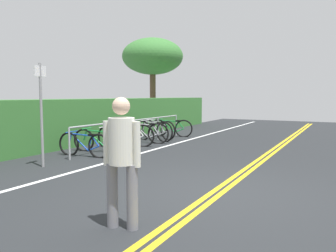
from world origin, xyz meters
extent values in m
cube|color=#232628|center=(0.00, 0.00, -0.03)|extent=(35.16, 11.84, 0.05)
cube|color=gold|center=(0.00, -0.08, 0.00)|extent=(31.65, 0.10, 0.00)
cube|color=gold|center=(0.00, 0.08, 0.00)|extent=(31.65, 0.10, 0.00)
cube|color=white|center=(0.00, 3.25, 0.00)|extent=(31.65, 0.12, 0.00)
cylinder|color=#9EA0A5|center=(0.96, 4.32, 0.41)|extent=(0.05, 0.05, 0.82)
cylinder|color=#9EA0A5|center=(2.47, 4.32, 0.41)|extent=(0.05, 0.05, 0.82)
cylinder|color=#9EA0A5|center=(3.98, 4.32, 0.41)|extent=(0.05, 0.05, 0.82)
cylinder|color=#9EA0A5|center=(5.49, 4.32, 0.41)|extent=(0.05, 0.05, 0.82)
cylinder|color=#9EA0A5|center=(7.00, 4.32, 0.41)|extent=(0.05, 0.05, 0.82)
cylinder|color=#9EA0A5|center=(3.98, 4.32, 0.82)|extent=(6.05, 0.04, 0.04)
torus|color=black|center=(1.46, 4.83, 0.31)|extent=(0.11, 0.68, 0.67)
torus|color=black|center=(1.53, 3.84, 0.31)|extent=(0.11, 0.68, 0.67)
cylinder|color=#1947B7|center=(1.49, 4.46, 0.39)|extent=(0.08, 0.57, 0.46)
cylinder|color=#1947B7|center=(1.49, 4.39, 0.59)|extent=(0.09, 0.67, 0.07)
cylinder|color=#1947B7|center=(1.51, 4.12, 0.37)|extent=(0.05, 0.16, 0.41)
cylinder|color=#1947B7|center=(1.52, 4.02, 0.24)|extent=(0.06, 0.36, 0.17)
cylinder|color=#1947B7|center=(1.52, 3.95, 0.44)|extent=(0.05, 0.25, 0.29)
cylinder|color=#1947B7|center=(1.46, 4.78, 0.46)|extent=(0.05, 0.14, 0.31)
cube|color=black|center=(1.52, 4.06, 0.60)|extent=(0.09, 0.21, 0.05)
cylinder|color=#1947B7|center=(1.46, 4.73, 0.65)|extent=(0.46, 0.06, 0.03)
torus|color=black|center=(2.18, 4.95, 0.32)|extent=(0.15, 0.70, 0.70)
torus|color=black|center=(2.32, 3.90, 0.32)|extent=(0.15, 0.70, 0.70)
cylinder|color=#198C38|center=(2.24, 4.56, 0.40)|extent=(0.12, 0.60, 0.48)
cylinder|color=#198C38|center=(2.25, 4.49, 0.61)|extent=(0.13, 0.72, 0.07)
cylinder|color=#198C38|center=(2.28, 4.20, 0.38)|extent=(0.06, 0.17, 0.43)
cylinder|color=#198C38|center=(2.30, 4.09, 0.25)|extent=(0.09, 0.38, 0.18)
cylinder|color=#198C38|center=(2.31, 4.02, 0.46)|extent=(0.07, 0.26, 0.30)
cylinder|color=#198C38|center=(2.19, 4.89, 0.47)|extent=(0.05, 0.14, 0.32)
cube|color=black|center=(2.29, 4.13, 0.62)|extent=(0.11, 0.21, 0.05)
cylinder|color=#198C38|center=(2.20, 4.84, 0.67)|extent=(0.46, 0.09, 0.03)
torus|color=black|center=(3.10, 4.94, 0.31)|extent=(0.28, 0.65, 0.67)
torus|color=black|center=(2.74, 3.94, 0.31)|extent=(0.28, 0.65, 0.67)
cylinder|color=white|center=(2.96, 4.56, 0.38)|extent=(0.24, 0.58, 0.46)
cylinder|color=white|center=(2.94, 4.50, 0.58)|extent=(0.27, 0.69, 0.07)
cylinder|color=white|center=(2.84, 4.23, 0.37)|extent=(0.09, 0.17, 0.41)
cylinder|color=white|center=(2.80, 4.12, 0.24)|extent=(0.16, 0.37, 0.17)
cylinder|color=white|center=(2.78, 4.05, 0.43)|extent=(0.12, 0.26, 0.28)
cylinder|color=white|center=(3.08, 4.89, 0.45)|extent=(0.08, 0.14, 0.30)
cube|color=black|center=(2.82, 4.16, 0.59)|extent=(0.14, 0.22, 0.05)
cylinder|color=white|center=(3.06, 4.84, 0.65)|extent=(0.44, 0.18, 0.03)
torus|color=black|center=(3.43, 4.77, 0.35)|extent=(0.30, 0.73, 0.75)
torus|color=black|center=(3.74, 3.87, 0.35)|extent=(0.30, 0.73, 0.75)
cylinder|color=white|center=(3.54, 4.43, 0.43)|extent=(0.22, 0.53, 0.51)
cylinder|color=white|center=(3.56, 4.37, 0.66)|extent=(0.25, 0.63, 0.07)
cylinder|color=white|center=(3.65, 4.12, 0.42)|extent=(0.09, 0.16, 0.46)
cylinder|color=white|center=(3.69, 4.02, 0.27)|extent=(0.15, 0.34, 0.19)
cylinder|color=white|center=(3.71, 3.97, 0.49)|extent=(0.11, 0.24, 0.32)
cylinder|color=white|center=(3.44, 4.73, 0.51)|extent=(0.08, 0.14, 0.34)
cube|color=black|center=(3.67, 4.06, 0.67)|extent=(0.14, 0.22, 0.05)
cylinder|color=white|center=(3.46, 4.68, 0.73)|extent=(0.44, 0.18, 0.03)
torus|color=black|center=(4.27, 4.68, 0.34)|extent=(0.28, 0.73, 0.74)
torus|color=black|center=(4.56, 3.77, 0.34)|extent=(0.28, 0.73, 0.74)
cylinder|color=silver|center=(4.38, 4.34, 0.43)|extent=(0.20, 0.53, 0.51)
cylinder|color=silver|center=(4.40, 4.28, 0.65)|extent=(0.23, 0.63, 0.07)
cylinder|color=silver|center=(4.48, 4.03, 0.41)|extent=(0.08, 0.16, 0.46)
cylinder|color=silver|center=(4.51, 3.93, 0.27)|extent=(0.14, 0.34, 0.19)
cylinder|color=silver|center=(4.53, 3.87, 0.49)|extent=(0.11, 0.24, 0.31)
cylinder|color=silver|center=(4.28, 4.63, 0.51)|extent=(0.07, 0.13, 0.34)
cube|color=black|center=(4.50, 3.97, 0.67)|extent=(0.14, 0.21, 0.05)
cylinder|color=silver|center=(4.30, 4.59, 0.72)|extent=(0.45, 0.17, 0.03)
torus|color=black|center=(5.22, 4.81, 0.34)|extent=(0.17, 0.75, 0.75)
torus|color=black|center=(5.06, 3.81, 0.34)|extent=(0.17, 0.75, 0.75)
cylinder|color=silver|center=(5.16, 4.43, 0.43)|extent=(0.13, 0.58, 0.51)
cylinder|color=silver|center=(5.15, 4.37, 0.66)|extent=(0.14, 0.69, 0.07)
cylinder|color=silver|center=(5.11, 4.09, 0.41)|extent=(0.06, 0.17, 0.46)
cylinder|color=silver|center=(5.09, 3.98, 0.27)|extent=(0.09, 0.37, 0.19)
cylinder|color=silver|center=(5.08, 3.92, 0.49)|extent=(0.07, 0.25, 0.31)
cylinder|color=silver|center=(5.21, 4.76, 0.51)|extent=(0.06, 0.14, 0.34)
cube|color=black|center=(5.10, 4.03, 0.67)|extent=(0.11, 0.21, 0.05)
cylinder|color=silver|center=(5.21, 4.71, 0.72)|extent=(0.46, 0.10, 0.03)
torus|color=black|center=(5.85, 4.93, 0.34)|extent=(0.22, 0.73, 0.73)
torus|color=black|center=(5.62, 3.97, 0.34)|extent=(0.22, 0.73, 0.73)
cylinder|color=silver|center=(5.76, 4.57, 0.42)|extent=(0.17, 0.56, 0.50)
cylinder|color=silver|center=(5.75, 4.51, 0.64)|extent=(0.19, 0.67, 0.07)
cylinder|color=silver|center=(5.68, 4.24, 0.41)|extent=(0.07, 0.17, 0.45)
cylinder|color=silver|center=(5.66, 4.14, 0.26)|extent=(0.12, 0.36, 0.19)
cylinder|color=silver|center=(5.64, 4.07, 0.48)|extent=(0.09, 0.25, 0.31)
cylinder|color=silver|center=(5.84, 4.89, 0.50)|extent=(0.07, 0.14, 0.33)
cube|color=black|center=(5.67, 4.18, 0.66)|extent=(0.12, 0.21, 0.05)
cylinder|color=silver|center=(5.83, 4.84, 0.71)|extent=(0.45, 0.13, 0.03)
torus|color=black|center=(6.41, 4.81, 0.33)|extent=(0.24, 0.70, 0.71)
torus|color=black|center=(6.68, 3.82, 0.33)|extent=(0.24, 0.70, 0.71)
cylinder|color=#198C38|center=(6.51, 4.44, 0.41)|extent=(0.19, 0.58, 0.49)
cylinder|color=#198C38|center=(6.53, 4.37, 0.62)|extent=(0.22, 0.69, 0.07)
cylinder|color=#198C38|center=(6.60, 4.10, 0.39)|extent=(0.08, 0.17, 0.44)
cylinder|color=#198C38|center=(6.63, 3.99, 0.25)|extent=(0.13, 0.37, 0.18)
cylinder|color=#198C38|center=(6.65, 3.93, 0.47)|extent=(0.10, 0.26, 0.30)
cylinder|color=#198C38|center=(6.42, 4.76, 0.48)|extent=(0.07, 0.14, 0.32)
cube|color=black|center=(6.62, 4.04, 0.64)|extent=(0.13, 0.21, 0.05)
cylinder|color=#198C38|center=(6.43, 4.71, 0.69)|extent=(0.45, 0.15, 0.03)
cylinder|color=slate|center=(-2.02, 0.38, 0.40)|extent=(0.14, 0.14, 0.80)
cylinder|color=slate|center=(-2.07, 0.65, 0.40)|extent=(0.14, 0.14, 0.80)
cylinder|color=silver|center=(-2.04, 0.51, 1.09)|extent=(0.32, 0.32, 0.57)
sphere|color=beige|center=(-2.04, 0.51, 1.51)|extent=(0.22, 0.22, 0.22)
cylinder|color=silver|center=(-2.01, 0.32, 1.05)|extent=(0.09, 0.09, 0.55)
cylinder|color=silver|center=(-2.08, 0.71, 1.05)|extent=(0.09, 0.09, 0.55)
cylinder|color=gray|center=(0.03, 4.24, 1.18)|extent=(0.06, 0.06, 2.36)
cube|color=white|center=(0.03, 4.24, 2.18)|extent=(0.36, 0.08, 0.24)
cube|color=#387533|center=(5.48, 6.27, 0.76)|extent=(15.05, 1.23, 1.52)
cylinder|color=brown|center=(11.37, 8.02, 1.46)|extent=(0.34, 0.34, 2.93)
ellipsoid|color=#387533|center=(11.37, 8.02, 3.85)|extent=(3.46, 3.46, 2.05)
camera|label=1|loc=(-5.35, -1.89, 1.64)|focal=36.06mm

